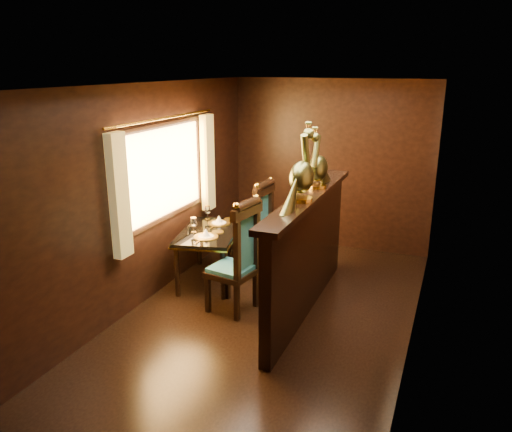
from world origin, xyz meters
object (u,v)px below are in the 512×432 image
object	(u,v)px
chair_left	(241,254)
chair_right	(259,226)
peacock_left	(302,163)
peacock_right	(318,157)
dining_table	(209,235)

from	to	relation	value
chair_left	chair_right	distance (m)	1.04
peacock_left	peacock_right	size ratio (longest dim) A/B	1.11
dining_table	peacock_right	bearing A→B (deg)	-13.34
dining_table	chair_right	distance (m)	0.65
chair_right	peacock_left	xyz separation A→B (m)	(0.86, -0.99, 1.07)
chair_left	peacock_right	size ratio (longest dim) A/B	1.91
peacock_left	peacock_right	xyz separation A→B (m)	(0.00, 0.61, -0.04)
peacock_left	peacock_right	world-z (taller)	peacock_left
chair_right	peacock_left	distance (m)	1.69
peacock_left	chair_left	bearing A→B (deg)	-177.22
chair_right	peacock_left	bearing A→B (deg)	-44.28
dining_table	peacock_right	size ratio (longest dim) A/B	1.83
chair_left	chair_right	xyz separation A→B (m)	(-0.20, 1.02, -0.02)
chair_left	chair_right	world-z (taller)	chair_left
dining_table	chair_right	world-z (taller)	chair_right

